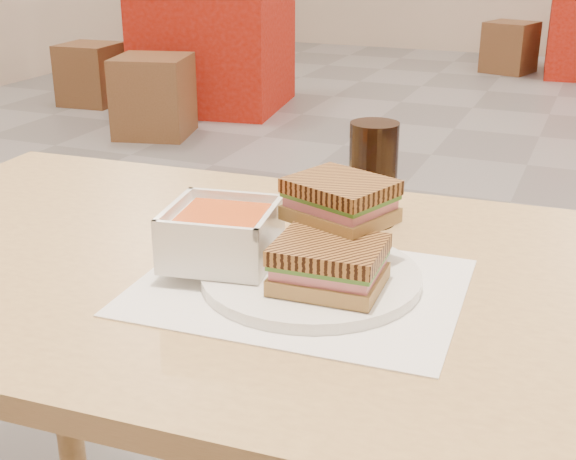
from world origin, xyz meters
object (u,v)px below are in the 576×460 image
at_px(bg_chair_2l, 510,47).
at_px(plate, 311,277).
at_px(bg_chair_0l, 91,74).
at_px(bg_chair_0r, 154,96).
at_px(main_table, 255,343).
at_px(panini_lower, 329,264).
at_px(soup_bowl, 222,236).
at_px(cola_glass, 373,174).
at_px(bg_table_0, 215,48).

bearing_deg(bg_chair_2l, plate, -85.12).
relative_size(bg_chair_0l, bg_chair_0r, 0.83).
height_order(main_table, panini_lower, panini_lower).
xyz_separation_m(soup_bowl, cola_glass, (0.12, 0.23, 0.03)).
bearing_deg(soup_bowl, main_table, 52.66).
distance_m(main_table, panini_lower, 0.21).
xyz_separation_m(plate, bg_chair_2l, (-0.51, 6.00, -0.55)).
distance_m(bg_table_0, bg_chair_2l, 2.69).
distance_m(plate, cola_glass, 0.24).
relative_size(panini_lower, bg_chair_0r, 0.25).
relative_size(soup_bowl, bg_chair_0r, 0.30).
distance_m(soup_bowl, bg_chair_0l, 4.66).
bearing_deg(bg_table_0, bg_chair_2l, 51.93).
bearing_deg(bg_chair_2l, main_table, -85.94).
bearing_deg(plate, cola_glass, 88.42).
xyz_separation_m(soup_bowl, panini_lower, (0.15, -0.02, -0.00)).
height_order(soup_bowl, bg_chair_0r, soup_bowl).
bearing_deg(main_table, plate, -16.44).
bearing_deg(bg_table_0, main_table, -61.62).
xyz_separation_m(cola_glass, bg_chair_2l, (-0.52, 5.77, -0.62)).
xyz_separation_m(soup_bowl, bg_chair_0r, (-2.02, 3.05, -0.57)).
bearing_deg(bg_chair_0r, bg_chair_0l, 146.18).
distance_m(panini_lower, bg_chair_0l, 4.77).
distance_m(plate, bg_table_0, 4.46).
distance_m(cola_glass, bg_table_0, 4.27).
height_order(main_table, bg_chair_0r, main_table).
xyz_separation_m(plate, bg_table_0, (-2.17, 3.88, -0.37)).
height_order(cola_glass, bg_chair_0l, cola_glass).
bearing_deg(soup_bowl, bg_chair_2l, 93.79).
bearing_deg(bg_chair_0r, cola_glass, -52.71).
bearing_deg(soup_bowl, plate, 4.27).
xyz_separation_m(soup_bowl, bg_chair_0l, (-2.88, 3.62, -0.59)).
bearing_deg(cola_glass, bg_chair_0r, 127.29).
bearing_deg(main_table, cola_glass, 64.83).
distance_m(bg_chair_0l, bg_chair_2l, 3.44).
height_order(plate, bg_chair_2l, plate).
bearing_deg(bg_chair_0l, bg_chair_2l, 43.86).
distance_m(main_table, soup_bowl, 0.17).
bearing_deg(bg_chair_0r, panini_lower, -54.75).
xyz_separation_m(bg_chair_0r, bg_chair_2l, (1.63, 2.96, -0.02)).
xyz_separation_m(bg_table_0, bg_chair_0r, (0.03, -0.84, -0.16)).
bearing_deg(panini_lower, cola_glass, 95.97).
relative_size(main_table, panini_lower, 9.91).
bearing_deg(panini_lower, bg_table_0, 119.39).
relative_size(main_table, cola_glass, 8.36).
bearing_deg(plate, soup_bowl, -175.73).
relative_size(main_table, bg_table_0, 1.21).
relative_size(soup_bowl, bg_chair_2l, 0.32).
bearing_deg(soup_bowl, bg_chair_0l, 128.47).
xyz_separation_m(main_table, soup_bowl, (-0.03, -0.03, 0.16)).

